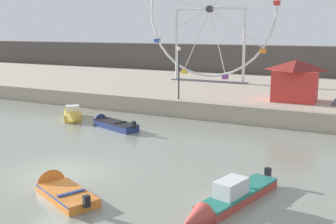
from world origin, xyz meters
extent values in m
plane|color=gray|center=(0.00, 0.00, 0.00)|extent=(240.00, 240.00, 0.00)
cube|color=tan|center=(0.00, 24.35, 0.65)|extent=(110.00, 20.69, 1.31)
cube|color=#564C47|center=(0.00, 49.61, 2.20)|extent=(140.00, 3.00, 4.40)
cube|color=orange|center=(2.40, -2.16, 0.18)|extent=(3.38, 2.47, 0.36)
cube|color=navy|center=(2.40, -2.16, 0.32)|extent=(3.36, 2.48, 0.08)
cone|color=orange|center=(0.61, -1.38, 0.18)|extent=(1.29, 1.51, 1.27)
cube|color=black|center=(3.91, -2.82, 0.47)|extent=(0.28, 0.30, 0.44)
cube|color=navy|center=(2.76, -2.31, 0.39)|extent=(0.60, 1.11, 0.06)
cube|color=navy|center=(-2.80, 8.75, 0.25)|extent=(3.79, 2.18, 0.50)
cube|color=black|center=(-2.80, 8.75, 0.46)|extent=(3.77, 2.19, 0.08)
cone|color=navy|center=(-4.98, 9.46, 0.25)|extent=(1.28, 1.31, 1.06)
cube|color=black|center=(-0.98, 8.16, 0.61)|extent=(0.26, 0.29, 0.44)
cube|color=black|center=(-2.37, 8.61, 0.53)|extent=(0.44, 0.95, 0.06)
cube|color=gold|center=(-7.64, 9.96, 0.27)|extent=(2.88, 3.01, 0.54)
cube|color=gold|center=(-7.64, 9.96, 0.50)|extent=(2.87, 3.00, 0.08)
cone|color=gold|center=(-6.41, 8.58, 0.27)|extent=(1.42, 1.39, 1.18)
cube|color=black|center=(-8.69, 11.12, 0.65)|extent=(0.31, 0.31, 0.44)
cube|color=silver|center=(-7.40, 9.69, 0.81)|extent=(1.33, 1.32, 0.55)
cube|color=gold|center=(-7.89, 10.23, 0.57)|extent=(0.89, 0.82, 0.06)
cube|color=#B24238|center=(8.51, 0.87, 0.21)|extent=(2.04, 4.75, 0.41)
cube|color=#237566|center=(8.51, 0.87, 0.37)|extent=(2.05, 4.71, 0.08)
cone|color=#B24238|center=(7.84, -1.99, 0.21)|extent=(1.22, 1.46, 0.96)
cube|color=black|center=(9.06, 3.23, 0.52)|extent=(0.28, 0.25, 0.44)
cube|color=silver|center=(8.37, 0.31, 0.73)|extent=(1.10, 1.54, 0.63)
cube|color=#237566|center=(8.64, 1.44, 0.44)|extent=(0.87, 0.35, 0.06)
torus|color=silver|center=(-3.30, 26.63, 8.78)|extent=(13.99, 0.24, 13.99)
cylinder|color=#38383D|center=(-3.30, 26.63, 8.78)|extent=(0.70, 0.50, 0.70)
cylinder|color=silver|center=(-6.63, 26.63, 9.63)|extent=(6.68, 0.08, 1.77)
cylinder|color=silver|center=(-6.40, 26.63, 7.29)|extent=(6.23, 0.08, 3.06)
cube|color=#3356B7|center=(-9.50, 26.63, 5.52)|extent=(0.56, 0.48, 0.44)
cylinder|color=silver|center=(-4.71, 26.63, 5.65)|extent=(2.90, 0.08, 6.30)
cube|color=yellow|center=(-6.13, 26.63, 2.23)|extent=(0.56, 0.48, 0.44)
cylinder|color=silver|center=(-2.37, 26.63, 5.47)|extent=(1.94, 0.08, 6.64)
cube|color=purple|center=(-1.44, 26.63, 1.89)|extent=(0.56, 0.48, 0.44)
cylinder|color=silver|center=(-0.46, 26.63, 6.85)|extent=(5.73, 0.08, 3.94)
cube|color=orange|center=(2.38, 26.63, 4.63)|extent=(0.56, 0.48, 0.44)
cylinder|color=silver|center=(0.12, 26.63, 9.13)|extent=(6.85, 0.08, 0.77)
cube|color=red|center=(3.54, 26.63, 9.19)|extent=(0.56, 0.48, 0.44)
cylinder|color=silver|center=(-7.08, 26.63, 5.05)|extent=(0.28, 0.28, 7.48)
cylinder|color=silver|center=(0.48, 26.63, 5.05)|extent=(0.28, 0.28, 7.48)
cylinder|color=silver|center=(-3.30, 26.63, 8.78)|extent=(7.56, 0.18, 0.18)
cube|color=#4C4C51|center=(-3.30, 26.63, 1.35)|extent=(8.36, 1.20, 0.08)
cube|color=red|center=(7.21, 18.26, 2.49)|extent=(3.43, 3.05, 2.37)
pyramid|color=maroon|center=(7.21, 18.26, 4.05)|extent=(3.77, 3.35, 0.80)
cylinder|color=#2D2D33|center=(-1.02, 14.84, 3.20)|extent=(0.12, 0.12, 3.79)
sphere|color=#F2EACC|center=(-1.02, 14.84, 5.23)|extent=(0.32, 0.32, 0.32)
camera|label=1|loc=(13.19, -14.06, 6.63)|focal=44.26mm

